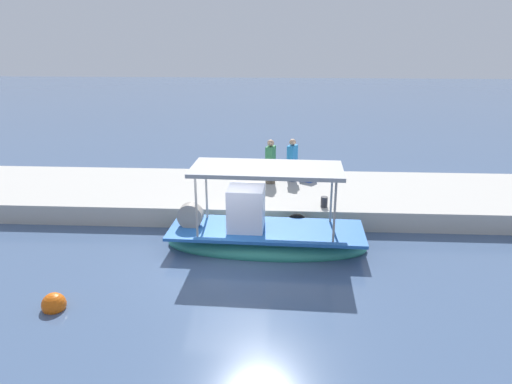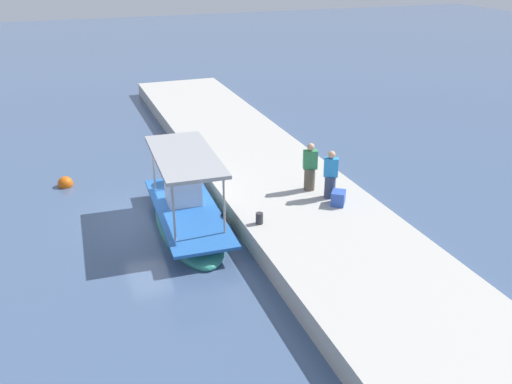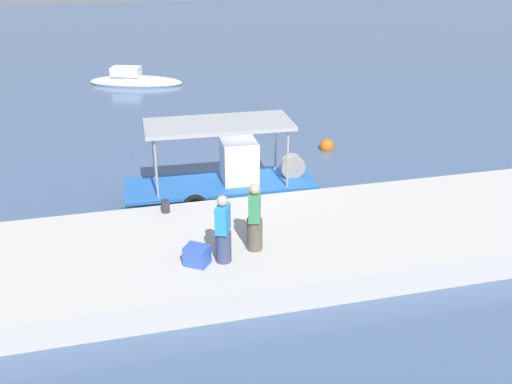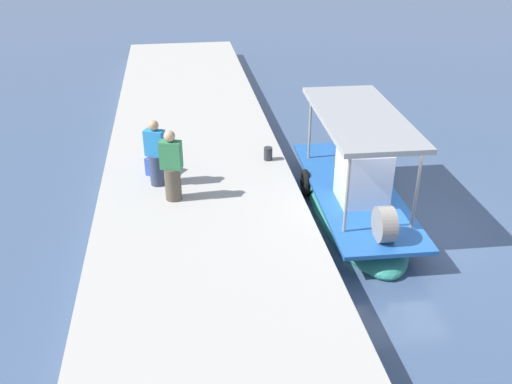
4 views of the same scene
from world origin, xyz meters
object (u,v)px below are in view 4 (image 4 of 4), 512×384
(main_fishing_boat, at_px, (354,197))
(cargo_crate, at_px, (158,165))
(mooring_bollard, at_px, (268,154))
(fisherman_by_crate, at_px, (172,169))
(fisherman_near_bollard, at_px, (156,156))

(main_fishing_boat, distance_m, cargo_crate, 5.22)
(mooring_bollard, height_order, cargo_crate, cargo_crate)
(main_fishing_boat, xyz_separation_m, fisherman_by_crate, (-0.09, -4.55, 1.06))
(fisherman_near_bollard, xyz_separation_m, fisherman_by_crate, (0.87, 0.39, 0.02))
(mooring_bollard, bearing_deg, fisherman_near_bollard, -70.47)
(main_fishing_boat, relative_size, mooring_bollard, 17.35)
(fisherman_by_crate, bearing_deg, cargo_crate, -165.65)
(main_fishing_boat, bearing_deg, cargo_crate, -108.03)
(fisherman_by_crate, bearing_deg, main_fishing_boat, 88.85)
(mooring_bollard, bearing_deg, main_fishing_boat, 42.88)
(main_fishing_boat, height_order, fisherman_near_bollard, main_fishing_boat)
(fisherman_near_bollard, distance_m, mooring_bollard, 3.28)
(fisherman_by_crate, distance_m, mooring_bollard, 3.35)
(fisherman_by_crate, xyz_separation_m, cargo_crate, (-1.52, -0.39, -0.56))
(fisherman_near_bollard, bearing_deg, fisherman_by_crate, 23.90)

